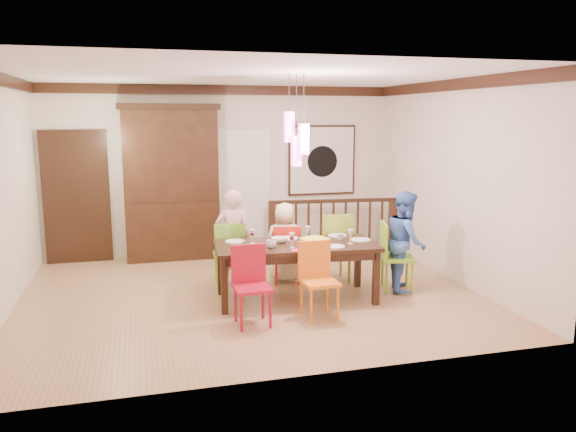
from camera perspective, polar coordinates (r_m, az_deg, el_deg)
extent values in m
plane|color=#AB7B52|center=(7.69, -3.74, -7.97)|extent=(6.00, 6.00, 0.00)
plane|color=white|center=(7.33, -4.01, 14.13)|extent=(6.00, 6.00, 0.00)
plane|color=beige|center=(9.82, -6.68, 4.58)|extent=(6.00, 0.00, 6.00)
plane|color=beige|center=(8.46, 16.52, 3.36)|extent=(0.00, 5.00, 5.00)
cube|color=black|center=(9.77, -20.66, 1.61)|extent=(1.04, 0.07, 2.24)
cube|color=silver|center=(9.89, -4.59, 2.32)|extent=(0.97, 0.05, 2.22)
cube|color=black|center=(10.19, 3.45, 5.68)|extent=(1.25, 0.04, 1.25)
cube|color=silver|center=(10.16, 3.49, 5.67)|extent=(1.18, 0.02, 1.18)
cylinder|color=black|center=(10.15, 3.52, 5.55)|extent=(0.56, 0.01, 0.56)
cube|color=#EB4698|center=(7.14, 0.12, 9.04)|extent=(0.11, 0.11, 0.38)
cylinder|color=black|center=(7.14, 0.12, 12.41)|extent=(0.01, 0.01, 0.46)
cube|color=#EB4698|center=(7.09, 1.59, 7.82)|extent=(0.11, 0.11, 0.38)
cylinder|color=black|center=(7.08, 1.61, 11.82)|extent=(0.01, 0.01, 0.61)
cube|color=#EB4698|center=(7.12, 0.85, 6.62)|extent=(0.11, 0.11, 0.38)
cylinder|color=black|center=(7.11, 0.86, 11.21)|extent=(0.01, 0.01, 0.76)
cube|color=black|center=(7.30, 0.83, -3.02)|extent=(2.15, 1.11, 0.05)
cube|color=black|center=(7.58, -7.06, -5.53)|extent=(0.09, 0.09, 0.70)
cube|color=black|center=(8.05, 6.69, -4.59)|extent=(0.09, 0.09, 0.70)
cube|color=black|center=(6.83, -6.14, -7.27)|extent=(0.09, 0.09, 0.70)
cube|color=black|center=(7.35, 8.95, -6.07)|extent=(0.09, 0.09, 0.70)
cube|color=black|center=(7.70, -0.01, -2.89)|extent=(1.88, 0.19, 0.10)
cube|color=black|center=(6.93, 1.75, -4.38)|extent=(1.88, 0.19, 0.10)
cube|color=#6DB631|center=(7.99, -6.02, -3.94)|extent=(0.45, 0.45, 0.04)
cube|color=#6DB631|center=(7.93, -6.05, -2.18)|extent=(0.42, 0.07, 0.46)
cylinder|color=#6DB631|center=(7.86, -7.03, -5.94)|extent=(0.04, 0.04, 0.44)
cylinder|color=#6DB631|center=(7.91, -4.57, -5.79)|extent=(0.04, 0.04, 0.44)
cylinder|color=#6DB631|center=(8.19, -7.36, -5.29)|extent=(0.04, 0.04, 0.44)
cylinder|color=#6DB631|center=(8.23, -5.00, -5.15)|extent=(0.04, 0.04, 0.44)
cube|color=red|center=(8.10, -0.15, -3.94)|extent=(0.46, 0.46, 0.04)
cube|color=red|center=(8.05, -0.15, -2.34)|extent=(0.39, 0.11, 0.43)
cylinder|color=red|center=(7.97, -0.96, -5.76)|extent=(0.03, 0.03, 0.41)
cylinder|color=red|center=(8.05, 1.22, -5.60)|extent=(0.03, 0.03, 0.41)
cylinder|color=red|center=(8.27, -1.49, -5.18)|extent=(0.03, 0.03, 0.41)
cylinder|color=red|center=(8.34, 0.62, -5.03)|extent=(0.03, 0.03, 0.41)
cube|color=olive|center=(8.22, 4.61, -3.23)|extent=(0.47, 0.47, 0.04)
cube|color=olive|center=(8.16, 4.64, -1.36)|extent=(0.46, 0.05, 0.50)
cylinder|color=olive|center=(8.05, 3.77, -5.35)|extent=(0.04, 0.04, 0.48)
cylinder|color=olive|center=(8.17, 6.26, -5.15)|extent=(0.04, 0.04, 0.48)
cylinder|color=olive|center=(8.39, 2.96, -4.70)|extent=(0.04, 0.04, 0.48)
cylinder|color=olive|center=(8.51, 5.35, -4.52)|extent=(0.04, 0.04, 0.48)
cube|color=#AA0E25|center=(6.49, -3.64, -7.31)|extent=(0.43, 0.43, 0.04)
cube|color=#AA0E25|center=(6.42, -3.67, -5.22)|extent=(0.41, 0.05, 0.45)
cylinder|color=#AA0E25|center=(6.38, -4.81, -9.78)|extent=(0.04, 0.04, 0.43)
cylinder|color=#AA0E25|center=(6.44, -1.85, -9.55)|extent=(0.04, 0.04, 0.43)
cylinder|color=#AA0E25|center=(6.69, -5.32, -8.83)|extent=(0.04, 0.04, 0.43)
cylinder|color=#AA0E25|center=(6.75, -2.49, -8.62)|extent=(0.04, 0.04, 0.43)
cube|color=orange|center=(6.70, 3.22, -6.76)|extent=(0.43, 0.43, 0.04)
cube|color=orange|center=(6.63, 3.24, -4.74)|extent=(0.41, 0.06, 0.45)
cylinder|color=orange|center=(6.57, 2.26, -9.16)|extent=(0.04, 0.04, 0.43)
cylinder|color=orange|center=(6.67, 5.02, -8.89)|extent=(0.04, 0.04, 0.43)
cylinder|color=orange|center=(6.87, 1.44, -8.28)|extent=(0.04, 0.04, 0.43)
cylinder|color=orange|center=(6.97, 4.09, -8.04)|extent=(0.04, 0.04, 0.43)
cube|color=#79B321|center=(7.88, 11.06, -4.21)|extent=(0.53, 0.53, 0.04)
cube|color=#79B321|center=(7.82, 11.12, -2.40)|extent=(0.15, 0.42, 0.47)
cylinder|color=#79B321|center=(7.72, 10.39, -6.30)|extent=(0.04, 0.04, 0.45)
cylinder|color=#79B321|center=(7.87, 12.70, -6.07)|extent=(0.04, 0.04, 0.45)
cylinder|color=#79B321|center=(8.02, 9.33, -5.64)|extent=(0.04, 0.04, 0.45)
cylinder|color=#79B321|center=(8.16, 11.57, -5.43)|extent=(0.04, 0.04, 0.45)
cube|color=black|center=(9.66, -11.58, -1.40)|extent=(1.53, 0.44, 0.98)
cube|color=black|center=(9.51, -11.85, 6.07)|extent=(1.53, 0.40, 1.53)
cube|color=black|center=(9.70, -11.92, 6.14)|extent=(1.31, 0.02, 1.31)
cube|color=black|center=(9.49, -12.03, 10.82)|extent=(1.64, 0.44, 0.10)
cube|color=black|center=(9.57, -1.53, -1.49)|extent=(0.13, 0.13, 0.92)
cube|color=black|center=(10.28, 10.34, -0.84)|extent=(0.13, 0.13, 0.92)
cube|color=black|center=(9.79, 4.66, 1.54)|extent=(2.29, 0.29, 0.06)
cube|color=black|center=(9.96, 4.58, -3.47)|extent=(2.17, 0.26, 0.05)
imported|color=#FEC1D2|center=(7.97, -5.58, -2.22)|extent=(0.52, 0.37, 1.37)
imported|color=beige|center=(8.15, -0.36, -2.66)|extent=(0.63, 0.48, 1.16)
imported|color=#4572C2|center=(7.89, 11.87, -2.50)|extent=(0.72, 0.81, 1.38)
imported|color=yellow|center=(7.23, 2.73, -2.60)|extent=(0.44, 0.44, 0.09)
imported|color=white|center=(7.36, -0.91, -2.45)|extent=(0.27, 0.27, 0.07)
imported|color=silver|center=(7.05, -1.73, -2.86)|extent=(0.15, 0.15, 0.10)
imported|color=silver|center=(7.54, 5.35, -2.11)|extent=(0.11, 0.11, 0.09)
cylinder|color=white|center=(7.42, -5.41, -2.59)|extent=(0.26, 0.26, 0.01)
cylinder|color=white|center=(7.59, 0.05, -2.26)|extent=(0.26, 0.26, 0.01)
cylinder|color=white|center=(7.78, 5.02, -1.99)|extent=(0.26, 0.26, 0.01)
cylinder|color=white|center=(6.84, -4.75, -3.68)|extent=(0.26, 0.26, 0.01)
cylinder|color=white|center=(7.13, 4.74, -3.11)|extent=(0.26, 0.26, 0.01)
cylinder|color=white|center=(7.55, 7.40, -2.41)|extent=(0.26, 0.26, 0.01)
cube|color=#D83359|center=(6.90, 1.09, -3.51)|extent=(0.18, 0.14, 0.01)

